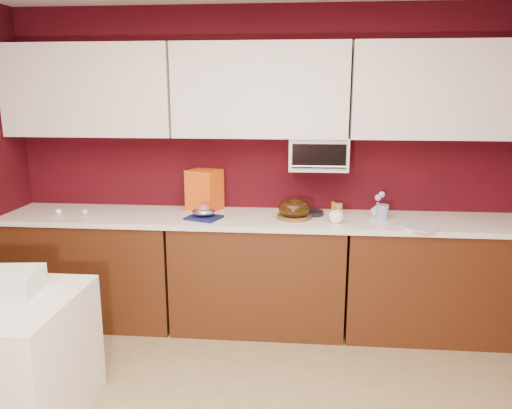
{
  "coord_description": "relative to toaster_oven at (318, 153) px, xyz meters",
  "views": [
    {
      "loc": [
        0.32,
        -1.77,
        1.85
      ],
      "look_at": [
        -0.01,
        1.84,
        1.02
      ],
      "focal_mm": 35.0,
      "sensor_mm": 36.0,
      "label": 1
    }
  ],
  "objects": [
    {
      "name": "egg_left",
      "position": [
        -2.03,
        -0.22,
        -0.45
      ],
      "size": [
        0.06,
        0.05,
        0.04
      ],
      "primitive_type": "ellipsoid",
      "rotation": [
        0.0,
        0.0,
        -0.16
      ],
      "color": "white",
      "rests_on": "countertop"
    },
    {
      "name": "wall_back",
      "position": [
        -0.45,
        0.15,
        -0.12
      ],
      "size": [
        4.0,
        0.02,
        2.5
      ],
      "primitive_type": "cube",
      "color": "#3E080F",
      "rests_on": "floor"
    },
    {
      "name": "dark_pan",
      "position": [
        -0.04,
        -0.07,
        -0.46
      ],
      "size": [
        0.19,
        0.19,
        0.03
      ],
      "primitive_type": "cylinder",
      "rotation": [
        0.0,
        0.0,
        0.03
      ],
      "color": "black",
      "rests_on": "countertop"
    },
    {
      "name": "roasted_ham",
      "position": [
        -0.86,
        -0.26,
        -0.4
      ],
      "size": [
        0.11,
        0.1,
        0.07
      ],
      "primitive_type": "ellipsoid",
      "rotation": [
        0.0,
        0.0,
        -0.12
      ],
      "color": "#B75B53",
      "rests_on": "foil_ham_nest"
    },
    {
      "name": "bundt_cake",
      "position": [
        -0.18,
        -0.19,
        -0.39
      ],
      "size": [
        0.28,
        0.28,
        0.1
      ],
      "primitive_type": "torus",
      "rotation": [
        0.0,
        0.0,
        0.15
      ],
      "color": "black",
      "rests_on": "cake_base"
    },
    {
      "name": "toaster_oven_door",
      "position": [
        0.0,
        -0.16,
        0.0
      ],
      "size": [
        0.4,
        0.02,
        0.18
      ],
      "primitive_type": "cube",
      "color": "black",
      "rests_on": "toaster_oven"
    },
    {
      "name": "china_plate",
      "position": [
        0.72,
        -0.39,
        -0.47
      ],
      "size": [
        0.32,
        0.32,
        0.01
      ],
      "primitive_type": "cylinder",
      "rotation": [
        0.0,
        0.0,
        -0.4
      ],
      "color": "silver",
      "rests_on": "countertop"
    },
    {
      "name": "paper_cup",
      "position": [
        0.17,
        -0.04,
        -0.43
      ],
      "size": [
        0.07,
        0.07,
        0.09
      ],
      "primitive_type": "cylinder",
      "rotation": [
        0.0,
        0.0,
        0.16
      ],
      "color": "#987045",
      "rests_on": "countertop"
    },
    {
      "name": "flower_pink",
      "position": [
        0.46,
        -0.07,
        -0.33
      ],
      "size": [
        0.05,
        0.05,
        0.05
      ],
      "primitive_type": "sphere",
      "color": "pink",
      "rests_on": "flower_vase"
    },
    {
      "name": "base_cabinet_right",
      "position": [
        0.88,
        -0.17,
        -0.95
      ],
      "size": [
        1.31,
        0.58,
        0.86
      ],
      "primitive_type": "cube",
      "color": "#45210D",
      "rests_on": "floor"
    },
    {
      "name": "amber_bottle_tall",
      "position": [
        0.13,
        -0.01,
        -0.43
      ],
      "size": [
        0.03,
        0.03,
        0.1
      ],
      "primitive_type": "cylinder",
      "rotation": [
        0.0,
        0.0,
        0.01
      ],
      "color": "brown",
      "rests_on": "countertop"
    },
    {
      "name": "upper_cabinet_right",
      "position": [
        0.88,
        -0.02,
        0.48
      ],
      "size": [
        1.31,
        0.33,
        0.7
      ],
      "primitive_type": "cube",
      "color": "white",
      "rests_on": "wall_back"
    },
    {
      "name": "flower_blue",
      "position": [
        0.49,
        -0.05,
        -0.3
      ],
      "size": [
        0.05,
        0.05,
        0.05
      ],
      "primitive_type": "sphere",
      "color": "#8CBCE0",
      "rests_on": "flower_vase"
    },
    {
      "name": "navy_towel",
      "position": [
        -0.86,
        -0.26,
        -0.47
      ],
      "size": [
        0.29,
        0.27,
        0.02
      ],
      "primitive_type": "cube",
      "rotation": [
        0.0,
        0.0,
        -0.35
      ],
      "color": "#15164F",
      "rests_on": "countertop"
    },
    {
      "name": "upper_cabinet_left",
      "position": [
        -1.78,
        -0.02,
        0.48
      ],
      "size": [
        1.31,
        0.33,
        0.7
      ],
      "primitive_type": "cube",
      "color": "white",
      "rests_on": "wall_back"
    },
    {
      "name": "blue_jar",
      "position": [
        0.49,
        -0.14,
        -0.42
      ],
      "size": [
        0.11,
        0.11,
        0.11
      ],
      "primitive_type": "cylinder",
      "rotation": [
        0.0,
        0.0,
        0.18
      ],
      "color": "navy",
      "rests_on": "countertop"
    },
    {
      "name": "newspaper_stack",
      "position": [
        -1.75,
        -1.44,
        -0.56
      ],
      "size": [
        0.4,
        0.35,
        0.13
      ],
      "primitive_type": "cube",
      "rotation": [
        0.0,
        0.0,
        0.13
      ],
      "color": "white",
      "rests_on": "dining_table"
    },
    {
      "name": "countertop",
      "position": [
        -0.45,
        -0.17,
        -0.49
      ],
      "size": [
        4.0,
        0.62,
        0.04
      ],
      "primitive_type": "cube",
      "color": "white",
      "rests_on": "base_cabinet_center"
    },
    {
      "name": "pandoro_box",
      "position": [
        -0.91,
        0.04,
        -0.31
      ],
      "size": [
        0.3,
        0.29,
        0.33
      ],
      "primitive_type": "cube",
      "rotation": [
        0.0,
        0.0,
        -0.39
      ],
      "color": "red",
      "rests_on": "countertop"
    },
    {
      "name": "base_cabinet_center",
      "position": [
        -0.45,
        -0.17,
        -0.95
      ],
      "size": [
        1.31,
        0.58,
        0.86
      ],
      "primitive_type": "cube",
      "color": "#45210D",
      "rests_on": "floor"
    },
    {
      "name": "foil_ham_nest",
      "position": [
        -0.86,
        -0.26,
        -0.42
      ],
      "size": [
        0.19,
        0.17,
        0.06
      ],
      "primitive_type": "ellipsoid",
      "rotation": [
        0.0,
        0.0,
        -0.12
      ],
      "color": "silver",
      "rests_on": "navy_towel"
    },
    {
      "name": "amber_bottle",
      "position": [
        0.13,
        -0.03,
        -0.42
      ],
      "size": [
        0.04,
        0.04,
        0.1
      ],
      "primitive_type": "cylinder",
      "rotation": [
        0.0,
        0.0,
        -0.37
      ],
      "color": "brown",
      "rests_on": "countertop"
    },
    {
      "name": "toaster_oven_handle",
      "position": [
        0.0,
        -0.18,
        -0.07
      ],
      "size": [
        0.42,
        0.02,
        0.02
      ],
      "primitive_type": "cylinder",
      "rotation": [
        0.0,
        1.57,
        0.0
      ],
      "color": "silver",
      "rests_on": "toaster_oven"
    },
    {
      "name": "coffee_mug",
      "position": [
        0.13,
        -0.29,
        -0.42
      ],
      "size": [
        0.13,
        0.13,
        0.1
      ],
      "primitive_type": "imported",
      "rotation": [
        0.0,
        0.0,
        0.8
      ],
      "color": "white",
      "rests_on": "countertop"
    },
    {
      "name": "base_cabinet_left",
      "position": [
        -1.78,
        -0.17,
        -0.95
      ],
      "size": [
        1.31,
        0.58,
        0.86
      ],
      "primitive_type": "cube",
      "color": "#45210D",
      "rests_on": "floor"
    },
    {
      "name": "egg_right",
      "position": [
        -1.81,
        -0.22,
        -0.45
      ],
      "size": [
        0.07,
        0.06,
        0.04
      ],
      "primitive_type": "ellipsoid",
      "rotation": [
        0.0,
        0.0,
        0.31
      ],
      "color": "silver",
      "rests_on": "countertop"
    },
    {
      "name": "flower_vase",
      "position": [
        0.46,
        -0.07,
        -0.41
      ],
      "size": [
        0.11,
        0.11,
        0.13
      ],
      "primitive_type": "imported",
      "rotation": [
        0.0,
        0.0,
        -0.37
      ],
      "color": "#B4BCCC",
      "rests_on": "countertop"
    },
    {
      "name": "toaster_oven",
      "position": [
        0.0,
        0.0,
        0.0
      ],
      "size": [
        0.45,
        0.3,
        0.25
      ],
      "primitive_type": "cube",
      "color": "white",
      "rests_on": "upper_cabinet_center"
    },
    {
      "name": "upper_cabinet_center",
      "position": [
        -0.45,
        -0.02,
        0.48
      ],
      "size": [
        1.31,
        0.33,
        0.7
      ],
      "primitive_type": "cube",
      "color": "white",
      "rests_on": "wall_back"
    },
    {
      "name": "cake_base",
      "position": [
        -0.18,
        -0.19,
        -0.46
      ],
      "size": [
        0.3,
        0.3,
        0.02
      ],
      "primitive_type": "cylinder",
      "rotation": [
        0.0,
        0.0,
        -0.15
      ],
      "color": "brown",
      "rests_on": "countertop"
    }
  ]
}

